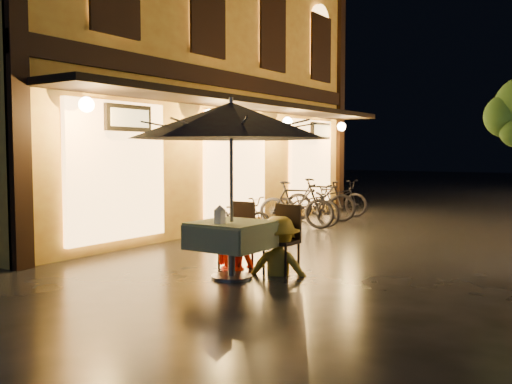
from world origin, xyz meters
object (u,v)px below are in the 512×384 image
Objects in this scene: table_lantern at (220,213)px; person_orange at (235,220)px; cafe_table at (232,236)px; person_yellow at (279,218)px; patio_umbrella at (231,121)px; bicycle_0 at (240,215)px.

person_orange is (-0.36, 0.85, -0.20)m from table_lantern.
person_yellow is (0.40, 0.59, 0.22)m from cafe_table.
patio_umbrella is at bearing 90.00° from table_lantern.
person_orange is (-0.36, 0.59, 0.13)m from cafe_table.
table_lantern is 0.94m from person_orange.
patio_umbrella is at bearing 37.17° from person_yellow.
table_lantern is 0.16× the size of bicycle_0.
bicycle_0 is (-2.29, 3.68, -0.51)m from table_lantern.
cafe_table is 0.62× the size of person_yellow.
table_lantern is 4.36m from bicycle_0.
person_yellow reaches higher than cafe_table.
cafe_table is 3.96× the size of table_lantern.
table_lantern reaches higher than cafe_table.
person_orange is 0.92× the size of bicycle_0.
cafe_table is at bearing 90.00° from table_lantern.
person_orange reaches higher than table_lantern.
bicycle_0 is (-2.29, 3.42, -0.18)m from cafe_table.
bicycle_0 is (-2.69, 2.82, -0.40)m from person_yellow.
patio_umbrella reaches higher than table_lantern.
patio_umbrella is 1.59m from person_orange.
person_yellow reaches higher than table_lantern.
cafe_table is 1.56m from patio_umbrella.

